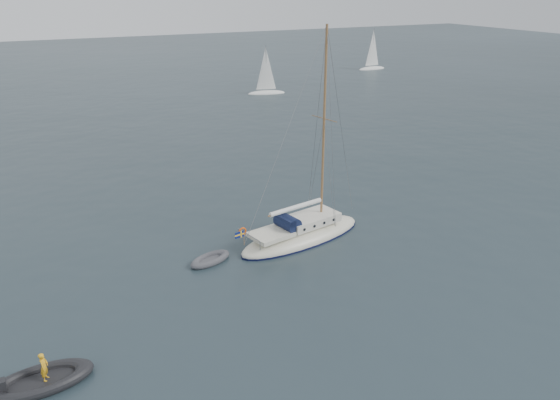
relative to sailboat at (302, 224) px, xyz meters
name	(u,v)px	position (x,y,z in m)	size (l,w,h in m)	color
ground	(267,259)	(-3.27, -1.58, -1.07)	(300.00, 300.00, 0.00)	black
sailboat	(302,224)	(0.00, 0.00, 0.00)	(9.93, 2.97, 14.14)	silver
dinghy	(210,259)	(-6.50, -0.39, -0.89)	(2.80, 1.27, 0.40)	#49494E
rib	(40,381)	(-16.52, -7.60, -0.82)	(4.34, 1.97, 1.55)	black
distant_yacht_b	(373,51)	(47.26, 59.93, 2.37)	(6.08, 3.24, 8.05)	white
distant_yacht_c	(266,72)	(18.70, 46.47, 2.17)	(5.71, 3.05, 7.57)	white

